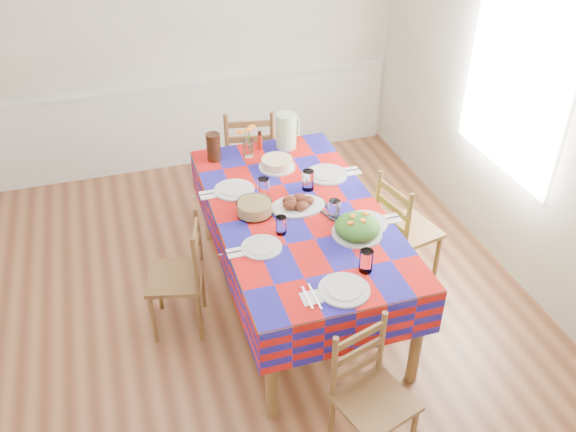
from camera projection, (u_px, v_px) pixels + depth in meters
The scene contains 23 objects.
room at pixel (233, 165), 3.83m from camera, with size 4.58×5.08×2.78m.
wainscot at pixel (182, 122), 6.27m from camera, with size 4.41×0.06×0.92m.
window_right at pixel (515, 83), 4.53m from camera, with size 1.40×1.40×0.00m, color white.
dining_table at pixel (298, 221), 4.37m from camera, with size 1.17×2.17×0.84m.
setting_near_head at pixel (351, 279), 3.65m from camera, with size 0.51×0.34×0.15m.
setting_left_near at pixel (268, 239), 3.99m from camera, with size 0.49×0.29×0.13m.
setting_left_far at pixel (244, 189), 4.48m from camera, with size 0.55×0.33×0.15m.
setting_right_near at pixel (355, 218), 4.18m from camera, with size 0.56×0.32×0.14m.
setting_right_far at pixel (321, 176), 4.63m from camera, with size 0.60×0.35×0.15m.
meat_platter at pixel (298, 204), 4.32m from camera, with size 0.40×0.28×0.08m.
salad_platter at pixel (357, 227), 4.05m from camera, with size 0.34×0.34×0.14m.
pasta_bowl at pixel (254, 208), 4.26m from camera, with size 0.26×0.26×0.09m.
cake at pixel (277, 163), 4.78m from camera, with size 0.29×0.29×0.08m.
serving_utensils at pixel (327, 211), 4.30m from camera, with size 0.17×0.39×0.01m.
flower_vase at pixel (248, 144), 4.90m from camera, with size 0.17×0.14×0.27m.
hot_sauce at pixel (260, 140), 5.01m from camera, with size 0.04×0.04×0.17m, color red.
green_pitcher at pixel (286, 131), 5.01m from camera, with size 0.17×0.17×0.29m, color #BCE6A2.
tea_pitcher at pixel (214, 147), 4.85m from camera, with size 0.11×0.11×0.23m, color black.
name_card at pixel (358, 303), 3.51m from camera, with size 0.08×0.03×0.02m, color silver.
chair_near at pixel (370, 397), 3.46m from camera, with size 0.49×0.48×0.91m.
chair_far at pixel (250, 160), 5.57m from camera, with size 0.54×0.52×1.05m.
chair_left at pixel (181, 277), 4.32m from camera, with size 0.47×0.49×0.92m.
chair_right at pixel (404, 231), 4.73m from camera, with size 0.48×0.50×0.96m.
Camera 1 is at (-0.66, -3.28, 3.27)m, focal length 38.00 mm.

